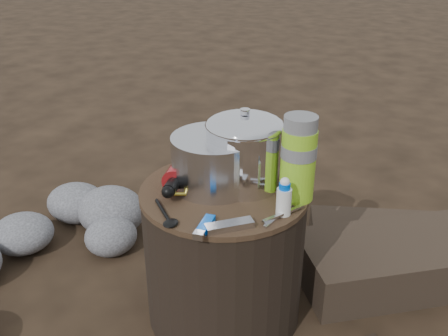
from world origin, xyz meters
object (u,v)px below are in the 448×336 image
at_px(thermos, 298,159).
at_px(travel_mug, 281,153).
at_px(stump, 224,253).
at_px(fuel_bottle, 185,166).
at_px(camping_pot, 244,150).

relative_size(thermos, travel_mug, 1.80).
distance_m(stump, fuel_bottle, 0.28).
bearing_deg(travel_mug, stump, -120.11).
height_order(camping_pot, fuel_bottle, camping_pot).
distance_m(thermos, travel_mug, 0.16).
xyz_separation_m(camping_pot, thermos, (0.15, -0.01, 0.01)).
bearing_deg(stump, fuel_bottle, 171.69).
relative_size(fuel_bottle, thermos, 1.26).
height_order(camping_pot, thermos, thermos).
relative_size(camping_pot, fuel_bottle, 0.73).
height_order(fuel_bottle, travel_mug, travel_mug).
xyz_separation_m(stump, fuel_bottle, (-0.13, 0.02, 0.24)).
height_order(stump, thermos, thermos).
height_order(fuel_bottle, thermos, thermos).
distance_m(fuel_bottle, thermos, 0.33).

